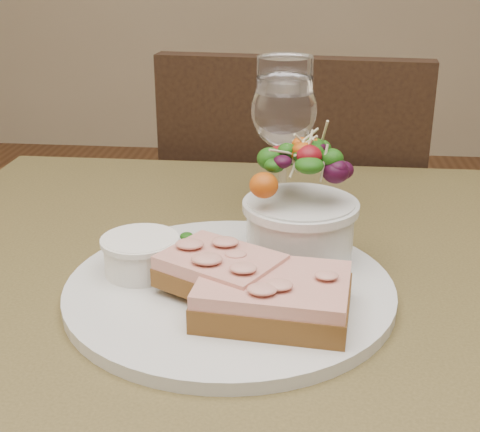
# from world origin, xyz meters

# --- Properties ---
(cafe_table) EXTENTS (0.80, 0.80, 0.75)m
(cafe_table) POSITION_xyz_m (0.00, 0.00, 0.65)
(cafe_table) COLOR #42381C
(cafe_table) RESTS_ON ground
(chair_far) EXTENTS (0.45, 0.45, 0.90)m
(chair_far) POSITION_xyz_m (0.03, 0.62, 0.29)
(chair_far) COLOR black
(chair_far) RESTS_ON ground
(dinner_plate) EXTENTS (0.31, 0.31, 0.01)m
(dinner_plate) POSITION_xyz_m (-0.02, -0.01, 0.76)
(dinner_plate) COLOR silver
(dinner_plate) RESTS_ON cafe_table
(sandwich_front) EXTENTS (0.14, 0.11, 0.03)m
(sandwich_front) POSITION_xyz_m (0.02, -0.06, 0.78)
(sandwich_front) COLOR #4F2815
(sandwich_front) RESTS_ON dinner_plate
(sandwich_back) EXTENTS (0.12, 0.11, 0.03)m
(sandwich_back) POSITION_xyz_m (-0.03, -0.03, 0.78)
(sandwich_back) COLOR #4F2815
(sandwich_back) RESTS_ON dinner_plate
(ramekin) EXTENTS (0.07, 0.07, 0.04)m
(ramekin) POSITION_xyz_m (-0.11, 0.00, 0.78)
(ramekin) COLOR white
(ramekin) RESTS_ON dinner_plate
(salad_bowl) EXTENTS (0.11, 0.11, 0.13)m
(salad_bowl) POSITION_xyz_m (0.04, 0.05, 0.82)
(salad_bowl) COLOR silver
(salad_bowl) RESTS_ON dinner_plate
(garnish) EXTENTS (0.05, 0.04, 0.02)m
(garnish) POSITION_xyz_m (-0.10, 0.07, 0.77)
(garnish) COLOR #0A380A
(garnish) RESTS_ON dinner_plate
(wine_glass) EXTENTS (0.08, 0.08, 0.18)m
(wine_glass) POSITION_xyz_m (0.02, 0.20, 0.87)
(wine_glass) COLOR white
(wine_glass) RESTS_ON cafe_table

